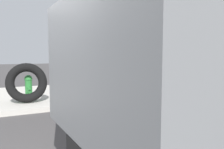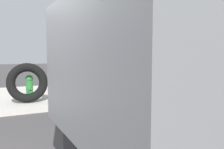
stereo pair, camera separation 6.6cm
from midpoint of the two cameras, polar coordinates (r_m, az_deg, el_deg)
sidewalk_curb at (r=9.55m, az=-23.45°, el=-5.35°), size 36.00×5.00×0.15m
fire_hydrant at (r=8.32m, az=-19.80°, el=-2.93°), size 0.27×0.60×0.88m
loose_tire at (r=7.94m, az=-20.26°, el=-1.93°), size 1.34×0.59×1.32m
stop_sign at (r=8.22m, az=-1.17°, el=4.79°), size 0.76×0.08×2.22m
bare_tree at (r=11.48m, az=6.90°, el=11.98°), size 1.63×1.63×5.71m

